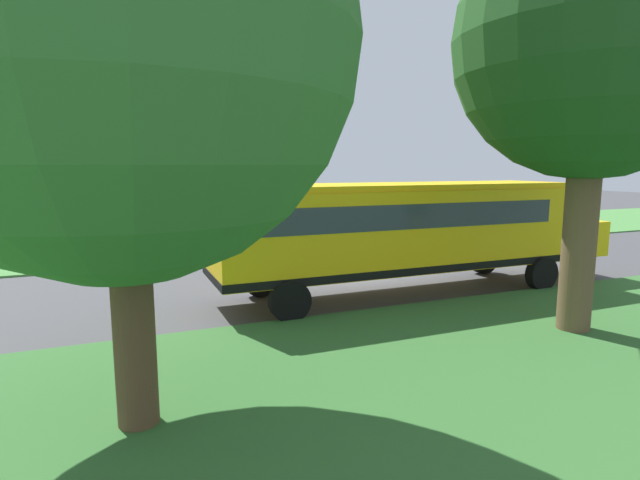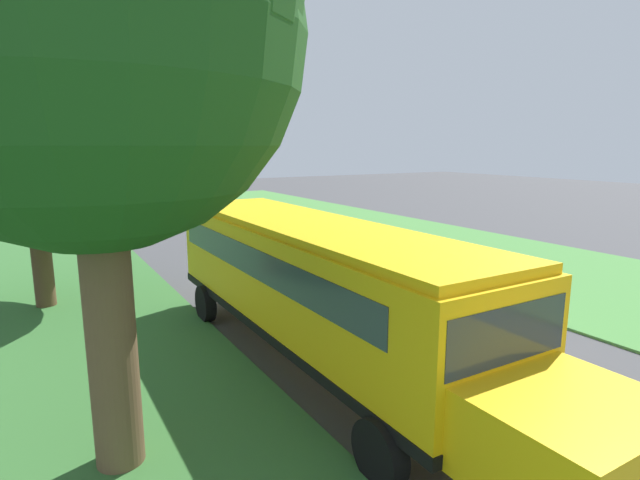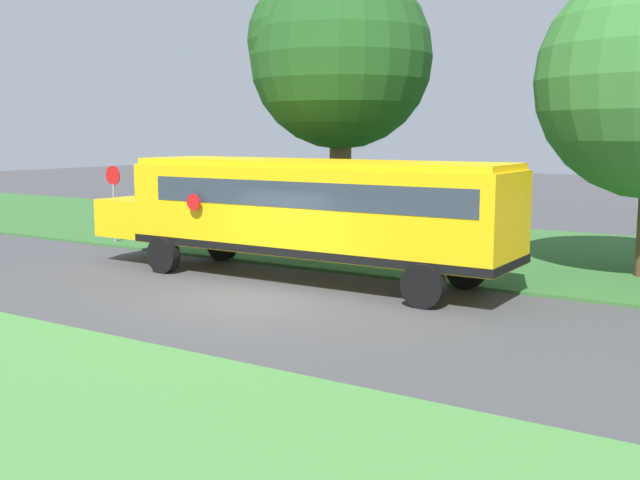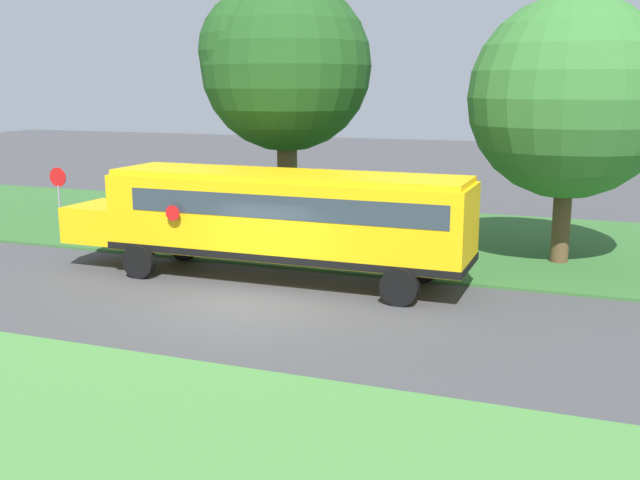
# 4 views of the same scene
# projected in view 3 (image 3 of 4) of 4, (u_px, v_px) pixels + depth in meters

# --- Properties ---
(ground_plane) EXTENTS (120.00, 120.00, 0.00)m
(ground_plane) POSITION_uv_depth(u_px,v_px,m) (249.00, 300.00, 17.35)
(ground_plane) COLOR #424244
(grass_verge) EXTENTS (12.00, 80.00, 0.08)m
(grass_verge) POSITION_uv_depth(u_px,v_px,m) (429.00, 245.00, 25.67)
(grass_verge) COLOR #33662D
(grass_verge) RESTS_ON ground
(school_bus) EXTENTS (2.85, 12.42, 3.16)m
(school_bus) POSITION_uv_depth(u_px,v_px,m) (306.00, 208.00, 19.47)
(school_bus) COLOR yellow
(school_bus) RESTS_ON ground
(oak_tree_beside_bus) EXTENTS (5.73, 5.73, 9.08)m
(oak_tree_beside_bus) POSITION_uv_depth(u_px,v_px,m) (333.00, 54.00, 23.33)
(oak_tree_beside_bus) COLOR brown
(oak_tree_beside_bus) RESTS_ON ground
(stop_sign) EXTENTS (0.08, 0.68, 2.74)m
(stop_sign) POSITION_uv_depth(u_px,v_px,m) (114.00, 195.00, 26.04)
(stop_sign) COLOR gray
(stop_sign) RESTS_ON ground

